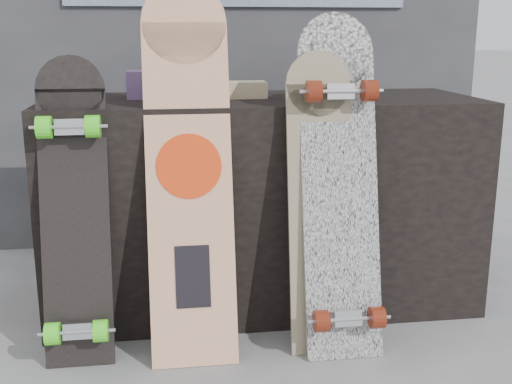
{
  "coord_description": "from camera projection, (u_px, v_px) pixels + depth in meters",
  "views": [
    {
      "loc": [
        -0.36,
        -1.87,
        1.05
      ],
      "look_at": [
        -0.07,
        0.2,
        0.52
      ],
      "focal_mm": 45.0,
      "sensor_mm": 36.0,
      "label": 1
    }
  ],
  "objects": [
    {
      "name": "skateboard_dark",
      "position": [
        74.0,
        208.0,
        2.03
      ],
      "size": [
        0.22,
        0.29,
        0.97
      ],
      "rotation": [
        -0.22,
        0.0,
        0.0
      ],
      "color": "black",
      "rests_on": "ground"
    },
    {
      "name": "merch_box_purple",
      "position": [
        152.0,
        85.0,
        2.36
      ],
      "size": [
        0.18,
        0.12,
        0.1
      ],
      "primitive_type": "cube",
      "color": "#4C366F",
      "rests_on": "vendor_table"
    },
    {
      "name": "vendor_table",
      "position": [
        262.0,
        202.0,
        2.48
      ],
      "size": [
        1.6,
        0.6,
        0.8
      ],
      "primitive_type": "cube",
      "color": "black",
      "rests_on": "ground"
    },
    {
      "name": "ground",
      "position": [
        284.0,
        359.0,
        2.1
      ],
      "size": [
        60.0,
        60.0,
        0.0
      ],
      "primitive_type": "plane",
      "color": "slate",
      "rests_on": "ground"
    },
    {
      "name": "booth",
      "position": [
        236.0,
        18.0,
        3.12
      ],
      "size": [
        2.4,
        0.22,
        2.2
      ],
      "color": "#343439",
      "rests_on": "ground"
    },
    {
      "name": "longboard_celtic",
      "position": [
        320.0,
        194.0,
        2.1
      ],
      "size": [
        0.21,
        0.2,
        0.98
      ],
      "rotation": [
        -0.19,
        0.0,
        0.0
      ],
      "color": "beige",
      "rests_on": "ground"
    },
    {
      "name": "longboard_geisha",
      "position": [
        189.0,
        161.0,
        2.06
      ],
      "size": [
        0.28,
        0.34,
        1.21
      ],
      "rotation": [
        -0.27,
        0.0,
        0.0
      ],
      "color": "beige",
      "rests_on": "ground"
    },
    {
      "name": "longboard_cascadia",
      "position": [
        340.0,
        180.0,
        2.09
      ],
      "size": [
        0.25,
        0.34,
        1.11
      ],
      "rotation": [
        -0.24,
        0.0,
        0.0
      ],
      "color": "white",
      "rests_on": "ground"
    },
    {
      "name": "merch_box_flat",
      "position": [
        236.0,
        90.0,
        2.37
      ],
      "size": [
        0.22,
        0.1,
        0.06
      ],
      "primitive_type": "cube",
      "color": "#D1B78C",
      "rests_on": "vendor_table"
    },
    {
      "name": "merch_box_small",
      "position": [
        329.0,
        82.0,
        2.35
      ],
      "size": [
        0.14,
        0.14,
        0.12
      ],
      "primitive_type": "cube",
      "color": "#4C366F",
      "rests_on": "vendor_table"
    }
  ]
}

